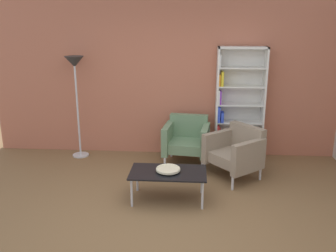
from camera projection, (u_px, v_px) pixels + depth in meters
The scene contains 8 objects.
ground_plane at pixel (162, 222), 4.35m from camera, with size 8.32×8.32×0.00m, color brown.
brick_back_panel at pixel (174, 72), 6.30m from camera, with size 6.40×0.12×2.90m, color #B2664C.
bookshelf_tall at pixel (237, 105), 6.18m from camera, with size 0.80×0.30×1.90m.
coffee_table_low at pixel (168, 174), 4.81m from camera, with size 1.00×0.56×0.40m.
decorative_bowl at pixel (168, 169), 4.79m from camera, with size 0.32×0.32×0.05m.
armchair_spare_guest at pixel (187, 139), 6.07m from camera, with size 0.79×0.74×0.78m.
armchair_by_bookshelf at pixel (236, 151), 5.50m from camera, with size 0.94×0.95×0.78m.
floor_lamp_torchiere at pixel (75, 74), 6.09m from camera, with size 0.32×0.32×1.74m.
Camera 1 is at (0.36, -3.84, 2.31)m, focal length 39.23 mm.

